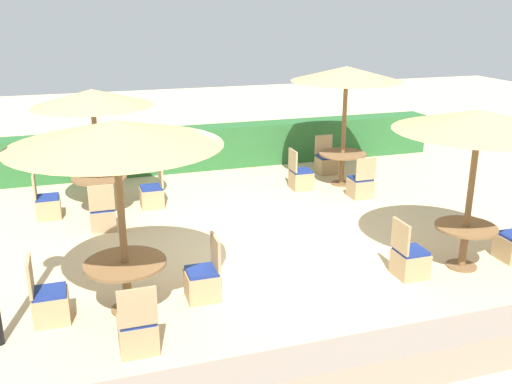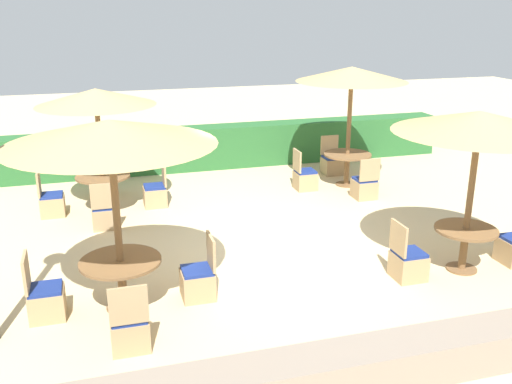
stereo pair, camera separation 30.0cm
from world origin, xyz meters
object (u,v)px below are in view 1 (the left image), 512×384
patio_chair_front_right_west (409,261)px  round_table_back_left (100,184)px  patio_chair_back_left_north (100,185)px  round_table_front_left (126,272)px  parasol_back_left (92,98)px  round_table_back_right (342,159)px  patio_chair_back_right_north (326,163)px  patio_chair_front_left_east (203,281)px  patio_chair_back_left_south (103,216)px  parasol_back_right (346,74)px  parasol_front_right (479,121)px  round_table_front_right (465,236)px  patio_chair_back_right_west (300,178)px  patio_chair_front_left_west (49,303)px  patio_chair_back_right_south (361,186)px  patio_chair_back_left_east (152,195)px  parasol_front_left (115,134)px  patio_chair_front_left_south (138,331)px  patio_chair_back_left_west (47,205)px

patio_chair_front_right_west → round_table_back_left: (-4.36, 4.39, 0.34)m
patio_chair_front_right_west → patio_chair_back_left_north: (-4.32, 5.45, 0.00)m
round_table_front_left → parasol_back_left: (-0.11, 4.10, 1.74)m
round_table_back_right → patio_chair_back_right_north: (0.04, 0.96, -0.34)m
parasol_back_left → patio_chair_back_right_north: bearing=12.4°
patio_chair_front_left_east → patio_chair_back_left_south: same height
patio_chair_back_right_north → round_table_back_left: bearing=12.4°
parasol_back_right → parasol_front_right: (-0.11, -4.62, -0.17)m
round_table_front_right → patio_chair_back_left_south: 6.39m
round_table_back_right → parasol_back_left: 5.74m
patio_chair_front_right_west → parasol_back_left: (-4.36, 4.39, 2.06)m
patio_chair_back_right_west → patio_chair_back_left_north: same height
patio_chair_back_right_west → parasol_front_right: size_ratio=0.36×
patio_chair_back_right_north → patio_chair_front_right_west: 5.72m
round_table_back_left → round_table_back_right: bearing=2.6°
patio_chair_front_right_west → patio_chair_back_left_north: size_ratio=1.00×
patio_chair_front_left_west → patio_chair_back_left_north: (0.95, 5.13, 0.00)m
patio_chair_back_right_south → patio_chair_back_left_east: 4.48m
parasol_back_left → patio_chair_back_left_east: parasol_back_left is taller
round_table_front_left → round_table_back_left: bearing=91.5°
patio_chair_front_left_west → patio_chair_front_left_east: bearing=89.6°
patio_chair_back_right_south → patio_chair_front_left_east: bearing=-141.9°
patio_chair_back_right_south → patio_chair_front_right_west: size_ratio=1.00×
patio_chair_front_left_east → parasol_front_right: bearing=-93.8°
round_table_back_left → patio_chair_back_left_east: (1.03, 0.03, -0.34)m
round_table_back_left → patio_chair_back_right_south: bearing=-7.7°
parasol_front_right → patio_chair_back_left_east: (-4.33, 4.40, -2.11)m
patio_chair_back_right_south → parasol_back_left: (-5.45, 0.73, 2.06)m
parasol_front_right → round_table_front_right: size_ratio=2.64×
round_table_back_right → patio_chair_back_left_east: patio_chair_back_left_east is taller
patio_chair_back_right_west → round_table_back_left: patio_chair_back_right_west is taller
patio_chair_back_right_north → patio_chair_back_left_east: bearing=14.8°
parasol_front_left → round_table_back_left: size_ratio=2.53×
patio_chair_front_left_south → patio_chair_back_left_south: 4.17m
parasol_front_right → patio_chair_front_right_west: (-1.00, -0.03, -2.11)m
patio_chair_front_left_east → parasol_back_left: 4.73m
parasol_back_right → patio_chair_back_left_west: size_ratio=2.93×
round_table_front_right → round_table_front_left: bearing=177.1°
round_table_front_right → patio_chair_back_left_north: (-5.32, 5.42, -0.28)m
parasol_back_right → patio_chair_back_right_south: 2.49m
round_table_front_right → patio_chair_back_right_south: bearing=88.6°
patio_chair_front_right_west → round_table_back_left: 6.20m
round_table_front_right → parasol_back_left: 7.14m
patio_chair_front_right_west → parasol_front_left: parasol_front_left is taller
patio_chair_back_right_north → patio_chair_front_left_east: 6.85m
patio_chair_front_right_west → patio_chair_back_left_north: bearing=-141.6°
round_table_back_right → patio_chair_back_left_north: 5.50m
patio_chair_front_left_south → patio_chair_back_left_south: size_ratio=1.00×
patio_chair_back_left_east → patio_chair_back_right_south: bearing=-99.8°
parasol_front_right → parasol_back_left: 6.92m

